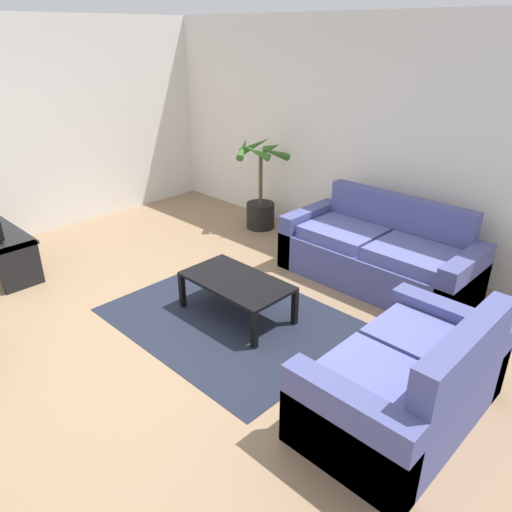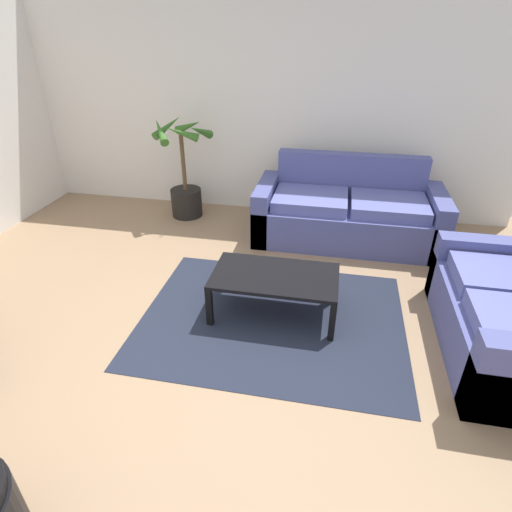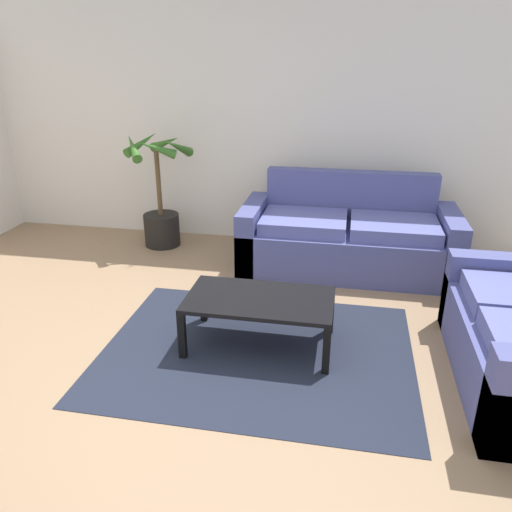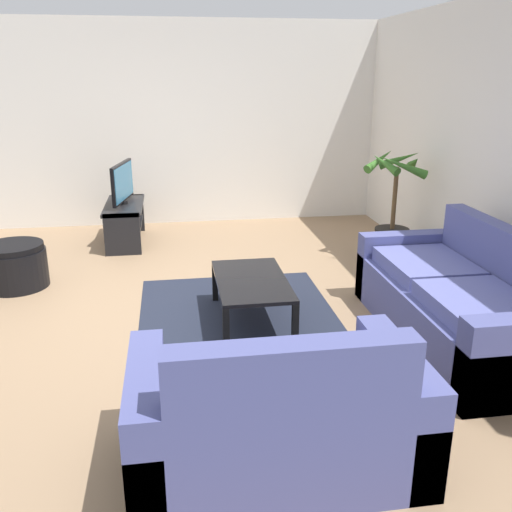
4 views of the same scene
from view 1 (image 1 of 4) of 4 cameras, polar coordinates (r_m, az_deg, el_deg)
name	(u,v)px [view 1 (image 1 of 4)]	position (r m, az deg, el deg)	size (l,w,h in m)	color
ground_plane	(146,326)	(4.68, -12.77, -8.07)	(6.60, 6.60, 0.00)	#937556
wall_back	(344,135)	(6.16, 10.32, 13.86)	(6.00, 0.06, 2.70)	silver
couch_main	(379,256)	(5.37, 14.21, 0.00)	(2.04, 0.90, 0.90)	#4C518C
couch_loveseat	(405,384)	(3.60, 17.13, -14.14)	(0.90, 1.52, 0.90)	#4C518C
tv_stand	(0,247)	(6.09, -27.81, 0.99)	(1.10, 0.45, 0.49)	black
coffee_table	(236,284)	(4.57, -2.31, -3.30)	(1.05, 0.58, 0.38)	black
area_rug	(229,318)	(4.68, -3.13, -7.31)	(2.20, 1.70, 0.01)	#1E2333
potted_palm	(260,196)	(6.64, 0.51, 7.04)	(0.71, 0.68, 1.24)	black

